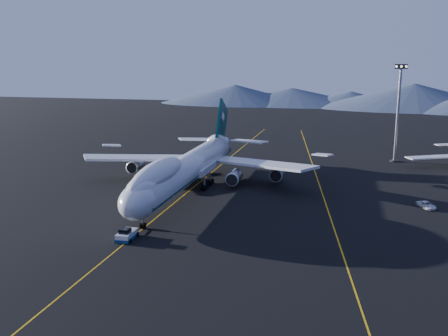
% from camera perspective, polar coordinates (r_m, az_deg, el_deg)
% --- Properties ---
extents(ground, '(500.00, 500.00, 0.00)m').
position_cam_1_polar(ground, '(116.74, -4.15, -2.74)').
color(ground, black).
rests_on(ground, ground).
extents(taxiway_line_main, '(0.25, 220.00, 0.01)m').
position_cam_1_polar(taxiway_line_main, '(116.74, -4.15, -2.73)').
color(taxiway_line_main, '#E5A90D').
rests_on(taxiway_line_main, ground).
extents(taxiway_line_side, '(28.08, 198.09, 0.01)m').
position_cam_1_polar(taxiway_line_side, '(121.05, 11.01, -2.38)').
color(taxiway_line_side, '#E5A90D').
rests_on(taxiway_line_side, ground).
extents(boeing_747, '(59.62, 72.43, 19.37)m').
position_cam_1_polar(boeing_747, '(115.40, -4.19, 0.06)').
color(boeing_747, silver).
rests_on(boeing_747, ground).
extents(pushback_tug, '(2.96, 4.99, 2.14)m').
position_cam_1_polar(pushback_tug, '(87.99, -11.04, -7.58)').
color(pushback_tug, silver).
rests_on(pushback_tug, ground).
extents(service_van, '(4.07, 5.31, 1.34)m').
position_cam_1_polar(service_van, '(111.99, 22.13, -3.94)').
color(service_van, white).
rests_on(service_van, ground).
extents(floodlight_mast, '(3.57, 2.68, 28.87)m').
position_cam_1_polar(floodlight_mast, '(157.15, 19.24, 5.94)').
color(floodlight_mast, black).
rests_on(floodlight_mast, ground).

